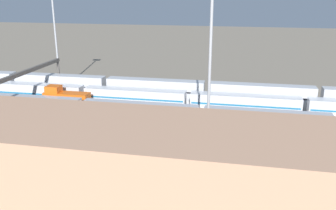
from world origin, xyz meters
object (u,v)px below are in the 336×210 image
object	(u,v)px
train_on_track_4	(56,116)
train_on_track_2	(66,99)
train_on_track_3	(82,109)
signal_gantry	(25,76)
light_mast_1	(210,52)
train_on_track_0	(155,90)
light_mast_0	(55,28)
maintenance_shed	(185,171)
train_on_track_5	(182,135)
train_on_track_1	(135,97)

from	to	relation	value
train_on_track_4	train_on_track_2	size ratio (longest dim) A/B	9.56
train_on_track_3	signal_gantry	xyz separation A→B (m)	(13.75, -2.50, 5.55)
train_on_track_3	train_on_track_4	distance (m)	5.85
train_on_track_2	light_mast_1	world-z (taller)	light_mast_1
train_on_track_0	train_on_track_2	size ratio (longest dim) A/B	11.98
light_mast_0	signal_gantry	size ratio (longest dim) A/B	0.84
train_on_track_2	maintenance_shed	xyz separation A→B (m)	(-31.57, 33.47, 3.11)
train_on_track_5	train_on_track_2	xyz separation A→B (m)	(28.24, -15.00, 0.14)
train_on_track_2	train_on_track_1	bearing A→B (deg)	-160.61
train_on_track_3	train_on_track_5	xyz separation A→B (m)	(-22.22, 10.00, 0.02)
train_on_track_5	train_on_track_0	distance (m)	27.12
train_on_track_4	maintenance_shed	bearing A→B (deg)	140.62
train_on_track_4	maintenance_shed	size ratio (longest dim) A/B	1.63
train_on_track_3	maintenance_shed	xyz separation A→B (m)	(-25.55, 28.47, 3.27)
train_on_track_3	train_on_track_5	bearing A→B (deg)	155.77
train_on_track_3	train_on_track_5	distance (m)	24.37
light_mast_0	maintenance_shed	bearing A→B (deg)	130.52
train_on_track_2	light_mast_0	size ratio (longest dim) A/B	0.40
train_on_track_1	light_mast_1	size ratio (longest dim) A/B	4.63
train_on_track_5	light_mast_1	bearing A→B (deg)	142.81
train_on_track_1	light_mast_1	world-z (taller)	light_mast_1
train_on_track_3	train_on_track_1	distance (m)	12.92
train_on_track_1	train_on_track_0	bearing A→B (deg)	-125.31
train_on_track_3	train_on_track_1	size ratio (longest dim) A/B	0.80
train_on_track_4	maintenance_shed	distance (m)	37.13
train_on_track_5	train_on_track_2	distance (m)	31.98
train_on_track_4	train_on_track_0	size ratio (longest dim) A/B	0.80
train_on_track_1	light_mast_1	bearing A→B (deg)	128.37
train_on_track_5	light_mast_0	xyz separation A→B (m)	(36.35, -27.95, 14.14)
train_on_track_1	train_on_track_0	size ratio (longest dim) A/B	1.00
train_on_track_1	maintenance_shed	xyz separation A→B (m)	(-17.36, 38.47, 3.26)
train_on_track_0	light_mast_1	xyz separation A→B (m)	(-15.01, 28.43, 13.99)
train_on_track_1	train_on_track_2	world-z (taller)	train_on_track_2
light_mast_0	train_on_track_1	bearing A→B (deg)	160.38
train_on_track_5	train_on_track_0	world-z (taller)	train_on_track_0
light_mast_0	light_mast_1	bearing A→B (deg)	142.48
train_on_track_0	maintenance_shed	xyz separation A→B (m)	(-13.82, 43.47, 2.65)
train_on_track_2	light_mast_0	bearing A→B (deg)	-57.95
train_on_track_3	train_on_track_0	world-z (taller)	train_on_track_0
light_mast_1	maintenance_shed	world-z (taller)	light_mast_1
train_on_track_0	maintenance_shed	bearing A→B (deg)	107.64
light_mast_0	maintenance_shed	distance (m)	62.03
train_on_track_5	maintenance_shed	world-z (taller)	maintenance_shed
train_on_track_2	light_mast_0	world-z (taller)	light_mast_0
maintenance_shed	train_on_track_1	bearing A→B (deg)	-65.71
train_on_track_2	maintenance_shed	world-z (taller)	maintenance_shed
train_on_track_4	signal_gantry	bearing A→B (deg)	-35.01
train_on_track_3	train_on_track_2	world-z (taller)	train_on_track_2
train_on_track_2	train_on_track_4	bearing A→B (deg)	106.59
train_on_track_1	signal_gantry	distance (m)	23.84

